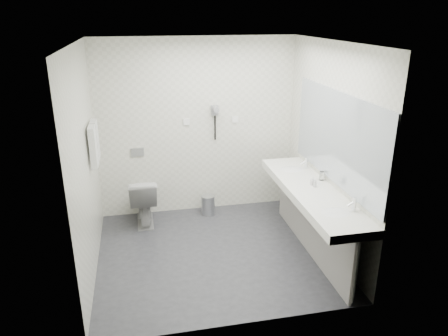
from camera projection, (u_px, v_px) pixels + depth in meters
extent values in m
plane|color=#2E2E34|center=(215.00, 253.00, 5.23)|extent=(2.80, 2.80, 0.00)
plane|color=white|center=(213.00, 42.00, 4.36)|extent=(2.80, 2.80, 0.00)
plane|color=silver|center=(197.00, 128.00, 5.99)|extent=(2.80, 0.00, 2.80)
plane|color=silver|center=(241.00, 205.00, 3.60)|extent=(2.80, 0.00, 2.80)
plane|color=silver|center=(85.00, 165.00, 4.53)|extent=(0.00, 2.60, 2.60)
plane|color=silver|center=(329.00, 149.00, 5.06)|extent=(0.00, 2.60, 2.60)
cube|color=white|center=(311.00, 192.00, 4.98)|extent=(0.55, 2.20, 0.10)
cube|color=gray|center=(310.00, 224.00, 5.14)|extent=(0.03, 2.15, 0.75)
cylinder|color=silver|center=(354.00, 272.00, 4.19)|extent=(0.06, 0.06, 0.75)
cylinder|color=silver|center=(284.00, 191.00, 6.10)|extent=(0.06, 0.06, 0.75)
cube|color=#B2BCC6|center=(337.00, 138.00, 4.81)|extent=(0.02, 2.20, 1.05)
ellipsoid|color=white|center=(336.00, 214.00, 4.38)|extent=(0.40, 0.31, 0.05)
ellipsoid|color=white|center=(292.00, 170.00, 5.57)|extent=(0.40, 0.31, 0.05)
cylinder|color=silver|center=(354.00, 204.00, 4.38)|extent=(0.04, 0.04, 0.15)
cylinder|color=silver|center=(306.00, 163.00, 5.57)|extent=(0.04, 0.04, 0.15)
imported|color=beige|center=(313.00, 181.00, 5.04)|extent=(0.05, 0.05, 0.10)
imported|color=beige|center=(315.00, 183.00, 4.99)|extent=(0.05, 0.05, 0.10)
cylinder|color=silver|center=(322.00, 176.00, 5.19)|extent=(0.06, 0.06, 0.11)
imported|color=white|center=(143.00, 200.00, 5.88)|extent=(0.38, 0.67, 0.68)
cube|color=#B2B5BA|center=(138.00, 152.00, 5.92)|extent=(0.18, 0.02, 0.12)
cylinder|color=#B2B5BA|center=(208.00, 205.00, 6.18)|extent=(0.26, 0.26, 0.28)
cylinder|color=#B2B5BA|center=(208.00, 196.00, 6.13)|extent=(0.20, 0.20, 0.02)
cylinder|color=silver|center=(91.00, 125.00, 4.94)|extent=(0.02, 0.62, 0.02)
cube|color=silver|center=(93.00, 147.00, 4.89)|extent=(0.07, 0.24, 0.48)
cube|color=silver|center=(95.00, 140.00, 5.15)|extent=(0.07, 0.24, 0.48)
cube|color=gray|center=(215.00, 110.00, 5.92)|extent=(0.10, 0.04, 0.14)
cylinder|color=gray|center=(216.00, 109.00, 5.85)|extent=(0.08, 0.14, 0.08)
cylinder|color=black|center=(215.00, 128.00, 6.00)|extent=(0.02, 0.02, 0.35)
cube|color=white|center=(186.00, 122.00, 5.92)|extent=(0.09, 0.02, 0.09)
cube|color=white|center=(235.00, 119.00, 6.05)|extent=(0.09, 0.02, 0.09)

